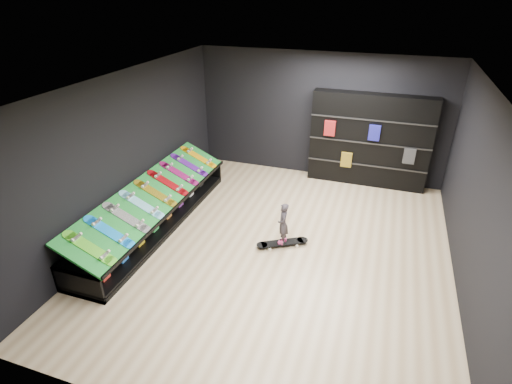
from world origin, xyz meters
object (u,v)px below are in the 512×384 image
(display_rack, at_px, (156,214))
(child, at_px, (283,231))
(floor_skateboard, at_px, (282,244))
(back_shelving, at_px, (369,141))

(display_rack, bearing_deg, child, 2.37)
(floor_skateboard, distance_m, child, 0.29)
(floor_skateboard, relative_size, child, 2.03)
(back_shelving, relative_size, floor_skateboard, 2.78)
(display_rack, distance_m, child, 2.60)
(display_rack, xyz_separation_m, child, (2.60, 0.11, 0.08))
(floor_skateboard, xyz_separation_m, child, (0.00, 0.00, 0.29))
(floor_skateboard, bearing_deg, display_rack, 151.76)
(back_shelving, distance_m, child, 3.51)
(back_shelving, bearing_deg, display_rack, -138.76)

